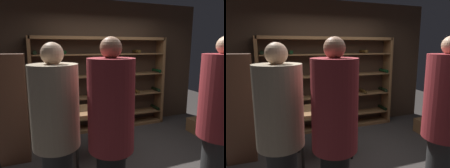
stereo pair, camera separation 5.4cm
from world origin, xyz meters
The scene contains 13 objects.
ground_plane centered at (0.00, 0.00, 0.00)m, with size 9.32×9.32×0.00m, color #383330.
back_wall centered at (0.00, 1.66, 1.40)m, with size 4.86×0.10×2.80m, color #3D2B1E.
wine_rack centered at (-0.04, 1.45, 1.01)m, with size 2.96×0.32×2.03m.
tasting_table centered at (-0.46, 0.34, 0.73)m, with size 0.90×0.59×0.84m.
person_guest_plum_blouse centered at (-1.20, -0.66, 1.03)m, with size 0.50×0.50×1.88m.
person_guest_blue_shirt centered at (0.50, -1.14, 1.08)m, with size 0.45×0.45×1.94m.
person_guest_khaki centered at (-0.71, -0.97, 1.06)m, with size 0.45×0.45×1.93m.
wine_crate centered at (1.90, 0.54, 0.14)m, with size 0.48×0.34×0.29m, color brown.
display_cabinet centered at (-1.76, 0.70, 0.86)m, with size 0.44×0.36×1.72m, color #4C2D1E.
wine_bottle_amber_reserve centered at (-0.35, 0.57, 0.96)m, with size 0.07×0.07×0.32m.
wine_bottle_green_slim centered at (-0.42, 0.31, 0.98)m, with size 0.08×0.08×0.38m.
wine_glass_stemmed_center centered at (-0.46, 0.49, 0.94)m, with size 0.09×0.09×0.14m.
wine_glass_stemmed_right centered at (-0.29, 0.18, 0.94)m, with size 0.08×0.08×0.13m.
Camera 2 is at (-1.29, -2.77, 1.84)m, focal length 32.81 mm.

